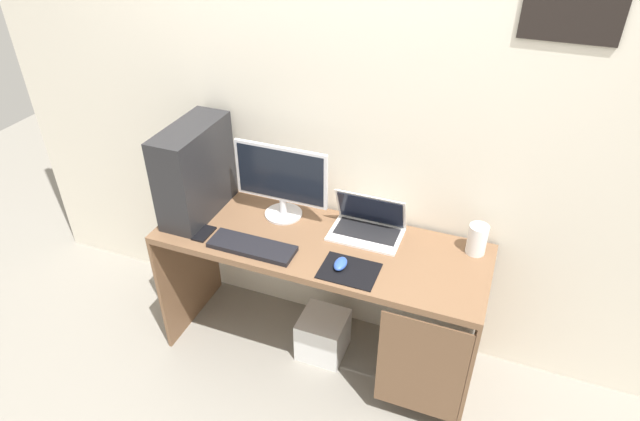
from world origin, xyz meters
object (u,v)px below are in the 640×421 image
at_px(mouse_left, 341,264).
at_px(laptop, 368,225).
at_px(keyboard, 252,247).
at_px(monitor, 281,181).
at_px(cell_phone, 204,233).
at_px(speaker, 477,239).
at_px(pc_tower, 195,171).
at_px(subwoofer, 323,335).

bearing_deg(mouse_left, laptop, 83.45).
relative_size(laptop, mouse_left, 3.64).
relative_size(laptop, keyboard, 0.83).
bearing_deg(monitor, cell_phone, -135.54).
xyz_separation_m(speaker, mouse_left, (-0.55, -0.34, -0.05)).
xyz_separation_m(keyboard, cell_phone, (-0.27, 0.02, -0.01)).
relative_size(laptop, cell_phone, 2.69).
bearing_deg(pc_tower, monitor, 15.21).
height_order(monitor, subwoofer, monitor).
xyz_separation_m(monitor, keyboard, (-0.02, -0.31, -0.20)).
bearing_deg(subwoofer, monitor, 154.52).
xyz_separation_m(pc_tower, mouse_left, (0.84, -0.17, -0.22)).
bearing_deg(keyboard, pc_tower, 154.33).
bearing_deg(monitor, laptop, 1.75).
relative_size(pc_tower, subwoofer, 1.95).
bearing_deg(pc_tower, subwoofer, -1.33).
distance_m(laptop, mouse_left, 0.30).
bearing_deg(laptop, pc_tower, -171.62).
height_order(cell_phone, subwoofer, cell_phone).
xyz_separation_m(monitor, subwoofer, (0.27, -0.13, -0.85)).
distance_m(keyboard, subwoofer, 0.74).
bearing_deg(monitor, keyboard, -93.87).
bearing_deg(subwoofer, cell_phone, -164.41).
relative_size(pc_tower, keyboard, 1.15).
height_order(monitor, speaker, monitor).
bearing_deg(laptop, speaker, 3.80).
height_order(pc_tower, subwoofer, pc_tower).
distance_m(pc_tower, cell_phone, 0.32).
bearing_deg(subwoofer, speaker, 14.46).
height_order(pc_tower, laptop, pc_tower).
height_order(mouse_left, cell_phone, mouse_left).
xyz_separation_m(keyboard, subwoofer, (0.30, 0.18, -0.66)).
relative_size(monitor, speaker, 3.25).
bearing_deg(mouse_left, speaker, 31.25).
height_order(monitor, keyboard, monitor).
bearing_deg(pc_tower, mouse_left, -11.64).
xyz_separation_m(mouse_left, cell_phone, (-0.71, -0.00, -0.02)).
distance_m(keyboard, cell_phone, 0.28).
bearing_deg(cell_phone, pc_tower, 125.72).
height_order(pc_tower, speaker, pc_tower).
bearing_deg(subwoofer, keyboard, -149.15).
relative_size(laptop, speaker, 2.34).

